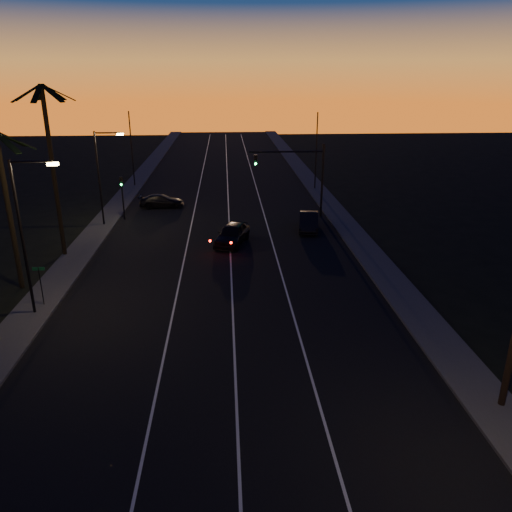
{
  "coord_description": "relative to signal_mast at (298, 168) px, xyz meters",
  "views": [
    {
      "loc": [
        0.23,
        -6.82,
        13.2
      ],
      "look_at": [
        1.92,
        20.45,
        3.16
      ],
      "focal_mm": 35.0,
      "sensor_mm": 36.0,
      "label": 1
    }
  ],
  "objects": [
    {
      "name": "lane_stripe_mid",
      "position": [
        -6.64,
        -9.99,
        -4.76
      ],
      "size": [
        0.12,
        160.0,
        0.01
      ],
      "primitive_type": "cube",
      "color": "silver",
      "rests_on": "road"
    },
    {
      "name": "lane_stripe_right",
      "position": [
        -3.14,
        -9.99,
        -4.76
      ],
      "size": [
        0.12,
        160.0,
        0.01
      ],
      "primitive_type": "cube",
      "color": "silver",
      "rests_on": "road"
    },
    {
      "name": "street_sign",
      "position": [
        -17.94,
        -18.99,
        -3.13
      ],
      "size": [
        0.7,
        0.06,
        2.6
      ],
      "color": "black",
      "rests_on": "ground"
    },
    {
      "name": "palm_mid",
      "position": [
        -20.34,
        -15.99,
        1.47
      ],
      "size": [
        4.25,
        4.16,
        10.03
      ],
      "color": "black",
      "rests_on": "ground"
    },
    {
      "name": "lead_car",
      "position": [
        -6.45,
        -7.92,
        -3.93
      ],
      "size": [
        3.54,
        5.82,
        1.69
      ],
      "color": "black",
      "rests_on": "road"
    },
    {
      "name": "palm_far",
      "position": [
        -19.34,
        -9.99,
        2.83
      ],
      "size": [
        4.25,
        4.16,
        12.53
      ],
      "color": "black",
      "rests_on": "ground"
    },
    {
      "name": "signal_post",
      "position": [
        -16.64,
        -0.01,
        -1.89
      ],
      "size": [
        0.28,
        0.37,
        4.2
      ],
      "color": "black",
      "rests_on": "ground"
    },
    {
      "name": "signal_mast",
      "position": [
        0.0,
        0.0,
        0.0
      ],
      "size": [
        7.1,
        0.41,
        7.0
      ],
      "color": "black",
      "rests_on": "ground"
    },
    {
      "name": "cross_car",
      "position": [
        -13.59,
        4.42,
        -4.1
      ],
      "size": [
        4.65,
        2.02,
        1.33
      ],
      "color": "black",
      "rests_on": "road"
    },
    {
      "name": "road",
      "position": [
        -7.14,
        -9.99,
        -4.78
      ],
      "size": [
        20.0,
        170.0,
        0.01
      ],
      "primitive_type": "cube",
      "color": "black",
      "rests_on": "ground"
    },
    {
      "name": "sidewalk_left",
      "position": [
        -18.34,
        -9.99,
        -4.7
      ],
      "size": [
        2.4,
        170.0,
        0.16
      ],
      "primitive_type": "cube",
      "color": "#343432",
      "rests_on": "ground"
    },
    {
      "name": "far_pole_left",
      "position": [
        -18.14,
        15.01,
        -0.28
      ],
      "size": [
        0.14,
        0.14,
        9.0
      ],
      "primitive_type": "cylinder",
      "color": "black",
      "rests_on": "ground"
    },
    {
      "name": "far_pole_right",
      "position": [
        3.86,
        12.01,
        -0.28
      ],
      "size": [
        0.14,
        0.14,
        9.0
      ],
      "primitive_type": "cylinder",
      "color": "black",
      "rests_on": "ground"
    },
    {
      "name": "streetlight_left_near",
      "position": [
        -17.84,
        -19.99,
        0.54
      ],
      "size": [
        2.55,
        0.26,
        9.0
      ],
      "color": "black",
      "rests_on": "ground"
    },
    {
      "name": "right_car",
      "position": [
        0.44,
        -4.45,
        -4.0
      ],
      "size": [
        2.4,
        4.9,
        1.54
      ],
      "color": "black",
      "rests_on": "road"
    },
    {
      "name": "streetlight_left_far",
      "position": [
        -17.82,
        -1.99,
        0.28
      ],
      "size": [
        2.55,
        0.26,
        8.5
      ],
      "color": "black",
      "rests_on": "ground"
    },
    {
      "name": "lane_stripe_left",
      "position": [
        -10.14,
        -9.99,
        -4.76
      ],
      "size": [
        0.12,
        160.0,
        0.01
      ],
      "primitive_type": "cube",
      "color": "silver",
      "rests_on": "road"
    },
    {
      "name": "sidewalk_right",
      "position": [
        4.06,
        -9.99,
        -4.7
      ],
      "size": [
        2.4,
        170.0,
        0.16
      ],
      "primitive_type": "cube",
      "color": "#343432",
      "rests_on": "ground"
    }
  ]
}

